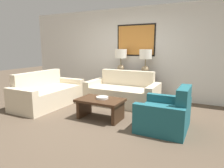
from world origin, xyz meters
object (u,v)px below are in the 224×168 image
(couch_by_side, at_px, (48,94))
(decorative_bowl, at_px, (102,98))
(armchair_near_back_wall, at_px, (166,115))
(couch_by_back_wall, at_px, (123,93))
(coffee_table, at_px, (100,105))
(console_table, at_px, (132,86))
(table_lamp_right, at_px, (145,58))
(table_lamp_left, at_px, (121,57))

(couch_by_side, height_order, decorative_bowl, couch_by_side)
(decorative_bowl, xyz_separation_m, armchair_near_back_wall, (1.33, 0.04, -0.18))
(couch_by_back_wall, bearing_deg, coffee_table, -88.01)
(console_table, xyz_separation_m, couch_by_side, (-1.69, -1.71, -0.08))
(table_lamp_right, height_order, decorative_bowl, table_lamp_right)
(console_table, xyz_separation_m, armchair_near_back_wall, (1.39, -1.88, -0.10))
(coffee_table, height_order, decorative_bowl, decorative_bowl)
(coffee_table, xyz_separation_m, armchair_near_back_wall, (1.35, 0.08, -0.03))
(armchair_near_back_wall, bearing_deg, coffee_table, -176.51)
(console_table, height_order, table_lamp_left, table_lamp_left)
(coffee_table, bearing_deg, table_lamp_right, 80.20)
(coffee_table, bearing_deg, console_table, 91.27)
(couch_by_back_wall, relative_size, armchair_near_back_wall, 1.94)
(table_lamp_right, bearing_deg, table_lamp_left, 180.00)
(table_lamp_right, height_order, coffee_table, table_lamp_right)
(armchair_near_back_wall, bearing_deg, couch_by_back_wall, 140.16)
(console_table, bearing_deg, table_lamp_right, -0.00)
(console_table, distance_m, armchair_near_back_wall, 2.34)
(table_lamp_right, height_order, couch_by_side, table_lamp_right)
(couch_by_back_wall, bearing_deg, table_lamp_right, 61.82)
(table_lamp_right, relative_size, couch_by_side, 0.37)
(couch_by_side, bearing_deg, table_lamp_right, 39.44)
(couch_by_back_wall, distance_m, coffee_table, 1.25)
(table_lamp_right, bearing_deg, couch_by_back_wall, -118.18)
(table_lamp_left, bearing_deg, armchair_near_back_wall, -46.56)
(console_table, bearing_deg, table_lamp_left, -180.00)
(couch_by_side, xyz_separation_m, coffee_table, (1.74, -0.25, 0.01))
(couch_by_back_wall, distance_m, decorative_bowl, 1.21)
(couch_by_side, bearing_deg, armchair_near_back_wall, -3.12)
(table_lamp_left, distance_m, decorative_bowl, 2.10)
(table_lamp_left, relative_size, coffee_table, 0.72)
(table_lamp_left, xyz_separation_m, couch_by_side, (-1.31, -1.71, -0.91))
(table_lamp_right, bearing_deg, couch_by_side, -140.56)
(couch_by_side, distance_m, coffee_table, 1.75)
(couch_by_back_wall, xyz_separation_m, couch_by_side, (-1.69, -1.00, 0.00))
(couch_by_back_wall, xyz_separation_m, coffee_table, (0.04, -1.25, 0.01))
(couch_by_back_wall, height_order, coffee_table, couch_by_back_wall)
(console_table, distance_m, coffee_table, 1.96)
(table_lamp_left, bearing_deg, table_lamp_right, 0.00)
(couch_by_back_wall, bearing_deg, decorative_bowl, -86.93)
(table_lamp_right, bearing_deg, decorative_bowl, -99.40)
(console_table, xyz_separation_m, table_lamp_left, (-0.38, -0.00, 0.83))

